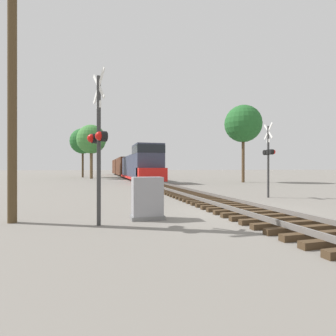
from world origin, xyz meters
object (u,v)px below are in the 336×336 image
object	(u,v)px
freight_train	(127,167)
crossing_signal_near	(98,140)
crossing_signal_far	(269,154)
tree_mid_background	(91,139)
relay_cabinet	(147,198)
tree_far_right	(243,124)
utility_pole	(12,86)
tree_deep_background	(83,141)

from	to	relation	value
freight_train	crossing_signal_near	bearing A→B (deg)	-97.58
crossing_signal_far	tree_mid_background	distance (m)	31.88
crossing_signal_near	relay_cabinet	distance (m)	2.50
freight_train	crossing_signal_near	xyz separation A→B (m)	(-5.37, -40.34, 0.61)
crossing_signal_far	tree_far_right	size ratio (longest dim) A/B	0.47
relay_cabinet	tree_mid_background	world-z (taller)	tree_mid_background
freight_train	crossing_signal_far	distance (m)	35.60
freight_train	tree_far_right	xyz separation A→B (m)	(11.17, -21.02, 4.95)
tree_mid_background	crossing_signal_near	bearing A→B (deg)	-88.55
utility_pole	tree_deep_background	bearing A→B (deg)	89.91
relay_cabinet	tree_deep_background	distance (m)	41.52
crossing_signal_near	utility_pole	distance (m)	3.28
freight_train	crossing_signal_far	bearing A→B (deg)	-83.35
freight_train	relay_cabinet	bearing A→B (deg)	-95.44
utility_pole	tree_mid_background	world-z (taller)	tree_mid_background
crossing_signal_near	utility_pole	world-z (taller)	utility_pole
utility_pole	tree_deep_background	xyz separation A→B (m)	(0.06, 40.38, 2.26)
freight_train	tree_mid_background	bearing A→B (deg)	-138.96
crossing_signal_far	utility_pole	distance (m)	12.79
freight_train	relay_cabinet	xyz separation A→B (m)	(-3.79, -39.76, -1.22)
tree_mid_background	crossing_signal_far	bearing A→B (deg)	-70.86
freight_train	tree_deep_background	distance (m)	9.19
crossing_signal_far	tree_deep_background	bearing A→B (deg)	25.76
freight_train	tree_mid_background	world-z (taller)	tree_mid_background
utility_pole	crossing_signal_far	bearing A→B (deg)	17.80
tree_far_right	utility_pole	bearing A→B (deg)	-136.38
utility_pole	tree_mid_background	size ratio (longest dim) A/B	0.96
relay_cabinet	utility_pole	distance (m)	5.49
tree_mid_background	tree_deep_background	xyz separation A→B (m)	(-1.62, 6.60, 0.32)
freight_train	utility_pole	distance (m)	40.09
crossing_signal_near	crossing_signal_far	size ratio (longest dim) A/B	1.07
crossing_signal_far	freight_train	bearing A→B (deg)	14.22
tree_far_right	crossing_signal_far	bearing A→B (deg)	-116.17
crossing_signal_near	relay_cabinet	xyz separation A→B (m)	(1.59, 0.59, -1.84)
crossing_signal_near	tree_mid_background	xyz separation A→B (m)	(-0.88, 34.90, 3.65)
freight_train	tree_deep_background	xyz separation A→B (m)	(-7.88, 1.15, 4.59)
tree_mid_background	relay_cabinet	bearing A→B (deg)	-85.88
tree_far_right	tree_mid_background	world-z (taller)	tree_far_right
crossing_signal_near	relay_cabinet	world-z (taller)	crossing_signal_near
crossing_signal_far	tree_deep_background	distance (m)	38.64
freight_train	crossing_signal_far	xyz separation A→B (m)	(4.12, -35.36, 0.57)
crossing_signal_near	tree_mid_background	bearing A→B (deg)	161.86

